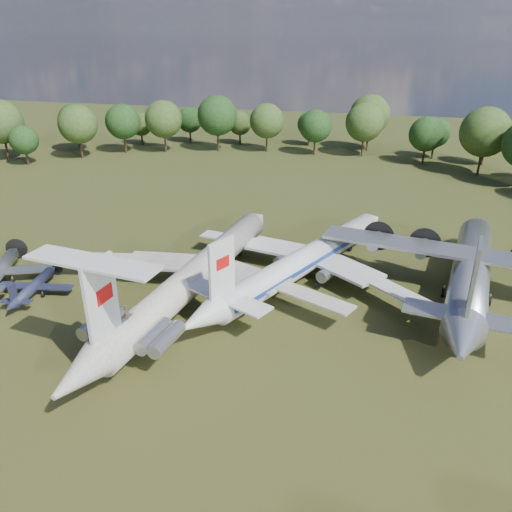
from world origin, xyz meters
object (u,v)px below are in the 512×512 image
(il62_airliner, at_px, (196,280))
(person_on_il62, at_px, (126,312))
(small_prop_west, at_px, (34,289))
(an12_transport, at_px, (470,277))
(tu104_jet, at_px, (306,264))

(il62_airliner, relative_size, person_on_il62, 32.42)
(il62_airliner, height_order, small_prop_west, il62_airliner)
(person_on_il62, bearing_deg, an12_transport, -135.06)
(il62_airliner, height_order, an12_transport, an12_transport)
(an12_transport, bearing_deg, small_prop_west, -156.13)
(small_prop_west, xyz_separation_m, person_on_il62, (18.03, -9.21, 4.80))
(il62_airliner, distance_m, person_on_il62, 14.26)
(small_prop_west, bearing_deg, person_on_il62, -35.80)
(il62_airliner, bearing_deg, tu104_jet, 40.94)
(an12_transport, height_order, small_prop_west, an12_transport)
(an12_transport, xyz_separation_m, small_prop_west, (-51.82, -13.27, -1.78))
(tu104_jet, height_order, person_on_il62, person_on_il62)
(tu104_jet, xyz_separation_m, an12_transport, (20.06, 0.51, 0.42))
(il62_airliner, distance_m, tu104_jet, 14.59)
(il62_airliner, height_order, tu104_jet, il62_airliner)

